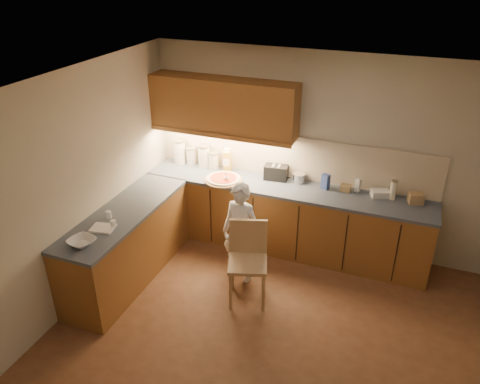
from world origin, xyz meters
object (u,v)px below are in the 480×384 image
at_px(child, 240,233).
at_px(toaster, 276,172).
at_px(pizza_on_board, 223,179).
at_px(oil_jug, 227,161).
at_px(wooden_chair, 248,256).

distance_m(child, toaster, 1.08).
xyz_separation_m(pizza_on_board, oil_jug, (-0.08, 0.31, 0.13)).
bearing_deg(child, oil_jug, 129.10).
relative_size(oil_jug, toaster, 1.02).
distance_m(wooden_chair, oil_jug, 1.61).
xyz_separation_m(oil_jug, toaster, (0.70, -0.02, -0.05)).
relative_size(wooden_chair, oil_jug, 2.95).
bearing_deg(oil_jug, pizza_on_board, -76.26).
xyz_separation_m(wooden_chair, oil_jug, (-0.79, 1.31, 0.51)).
xyz_separation_m(child, toaster, (0.11, 1.00, 0.38)).
xyz_separation_m(pizza_on_board, toaster, (0.63, 0.30, 0.08)).
distance_m(pizza_on_board, child, 0.92).
relative_size(child, wooden_chair, 1.34).
bearing_deg(wooden_chair, pizza_on_board, 107.25).
height_order(child, wooden_chair, child).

